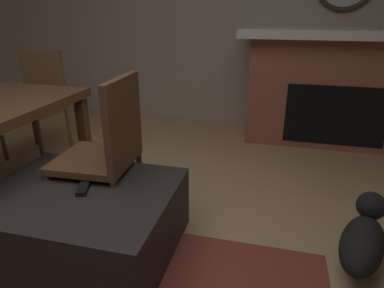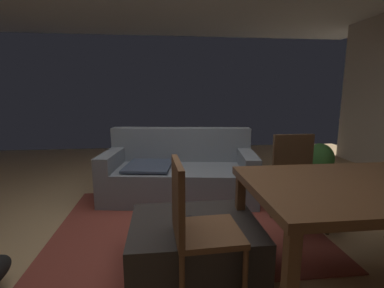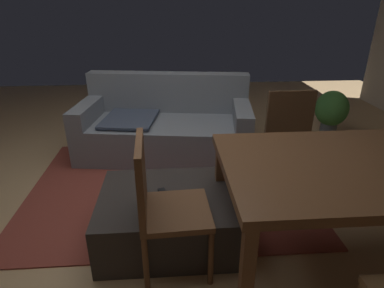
# 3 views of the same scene
# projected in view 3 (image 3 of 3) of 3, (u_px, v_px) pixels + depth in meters

# --- Properties ---
(floor) EXTENTS (9.17, 9.17, 0.00)m
(floor) POSITION_uv_depth(u_px,v_px,m) (145.00, 206.00, 2.84)
(floor) COLOR tan
(area_rug) EXTENTS (2.60, 2.00, 0.01)m
(area_rug) POSITION_uv_depth(u_px,v_px,m) (168.00, 186.00, 3.15)
(area_rug) COLOR brown
(area_rug) RESTS_ON ground
(couch) EXTENTS (2.02, 1.17, 0.88)m
(couch) POSITION_uv_depth(u_px,v_px,m) (165.00, 127.00, 3.76)
(couch) COLOR slate
(couch) RESTS_ON ground
(ottoman_coffee_table) EXTENTS (0.98, 0.80, 0.38)m
(ottoman_coffee_table) POSITION_uv_depth(u_px,v_px,m) (168.00, 216.00, 2.40)
(ottoman_coffee_table) COLOR #2D2826
(ottoman_coffee_table) RESTS_ON ground
(tv_remote) EXTENTS (0.10, 0.17, 0.02)m
(tv_remote) POSITION_uv_depth(u_px,v_px,m) (164.00, 195.00, 2.30)
(tv_remote) COLOR black
(tv_remote) RESTS_ON ottoman_coffee_table
(dining_table) EXTENTS (1.58, 1.06, 0.74)m
(dining_table) POSITION_uv_depth(u_px,v_px,m) (347.00, 173.00, 2.03)
(dining_table) COLOR brown
(dining_table) RESTS_ON ground
(dining_chair_west) EXTENTS (0.46, 0.46, 0.93)m
(dining_chair_west) POSITION_uv_depth(u_px,v_px,m) (160.00, 200.00, 2.01)
(dining_chair_west) COLOR brown
(dining_chair_west) RESTS_ON ground
(dining_chair_north) EXTENTS (0.45, 0.45, 0.93)m
(dining_chair_north) POSITION_uv_depth(u_px,v_px,m) (292.00, 137.00, 2.93)
(dining_chair_north) COLOR #513823
(dining_chair_north) RESTS_ON ground
(potted_plant) EXTENTS (0.42, 0.42, 0.61)m
(potted_plant) POSITION_uv_depth(u_px,v_px,m) (331.00, 110.00, 4.20)
(potted_plant) COLOR #474C51
(potted_plant) RESTS_ON ground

